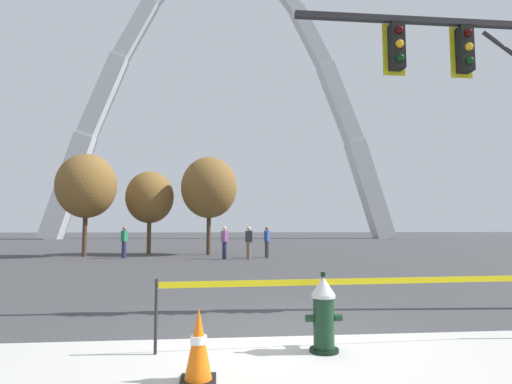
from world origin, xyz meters
TOP-DOWN VIEW (x-y plane):
  - ground_plane at (0.00, 0.00)m, footprint 240.00×240.00m
  - fire_hydrant at (0.43, -0.81)m, footprint 0.46×0.48m
  - caution_tape_barrier at (0.90, -0.60)m, footprint 5.15×0.28m
  - traffic_cone_by_hydrant at (-1.09, -1.65)m, footprint 0.36×0.36m
  - monument_arch at (0.00, 49.73)m, footprint 47.31×2.47m
  - tree_far_left at (-7.92, 16.73)m, footprint 3.14×3.14m
  - tree_left_mid at (-4.83, 18.43)m, footprint 2.75×2.75m
  - tree_center_left at (-1.38, 17.60)m, footprint 3.19×3.19m
  - pedestrian_walking_left at (0.64, 14.14)m, footprint 0.35×0.22m
  - pedestrian_standing_center at (1.65, 15.05)m, footprint 0.34×0.39m
  - pedestrian_walking_right at (-0.53, 14.40)m, footprint 0.36×0.39m
  - pedestrian_near_trees at (-5.55, 15.33)m, footprint 0.28×0.38m

SIDE VIEW (x-z plane):
  - ground_plane at x=0.00m, z-range 0.00..0.00m
  - traffic_cone_by_hydrant at x=-1.09m, z-range -0.01..0.72m
  - fire_hydrant at x=0.43m, z-range -0.03..0.96m
  - caution_tape_barrier at x=0.90m, z-range 0.17..1.09m
  - pedestrian_walking_left at x=0.64m, z-range 0.02..1.61m
  - pedestrian_standing_center at x=1.65m, z-range 0.02..1.61m
  - pedestrian_walking_right at x=-0.53m, z-range 0.02..1.61m
  - pedestrian_near_trees at x=-5.55m, z-range 0.02..1.61m
  - tree_left_mid at x=-4.83m, z-range 0.88..5.70m
  - tree_far_left at x=-7.92m, z-range 1.01..6.51m
  - tree_center_left at x=-1.38m, z-range 1.03..6.60m
  - monument_arch at x=0.00m, z-range -2.54..39.35m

